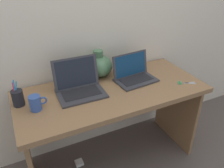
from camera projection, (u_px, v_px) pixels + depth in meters
name	position (u px, v px, depth m)	size (l,w,h in m)	color
ground_plane	(112.00, 159.00, 2.15)	(6.00, 6.00, 0.00)	#564C47
back_wall	(92.00, 21.00, 1.84)	(4.40, 0.04, 2.40)	beige
desk	(112.00, 107.00, 1.86)	(1.46, 0.64, 0.76)	olive
laptop_left	(79.00, 84.00, 1.72)	(0.35, 0.27, 0.25)	#333338
laptop_right	(133.00, 73.00, 1.90)	(0.35, 0.25, 0.21)	#333338
green_vase	(99.00, 66.00, 1.93)	(0.24, 0.24, 0.23)	#47704C
coffee_mug	(36.00, 103.00, 1.52)	(0.12, 0.08, 0.11)	#335199
pen_cup	(18.00, 98.00, 1.57)	(0.08, 0.08, 0.19)	black
scissors	(183.00, 83.00, 1.86)	(0.15, 0.09, 0.01)	#B7B7BC
power_brick	(79.00, 163.00, 2.09)	(0.07, 0.07, 0.03)	white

